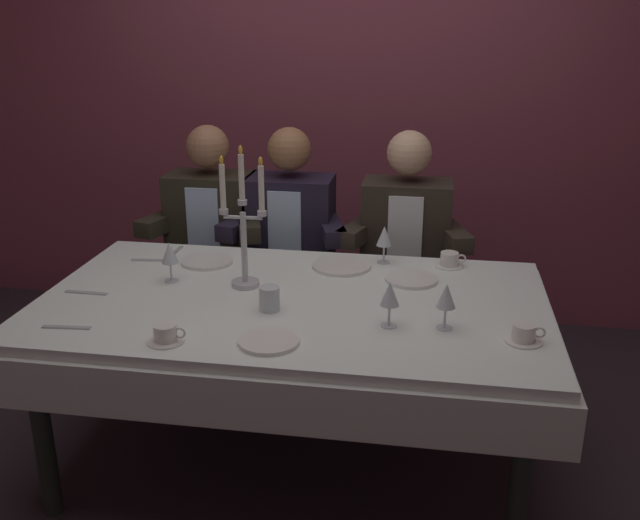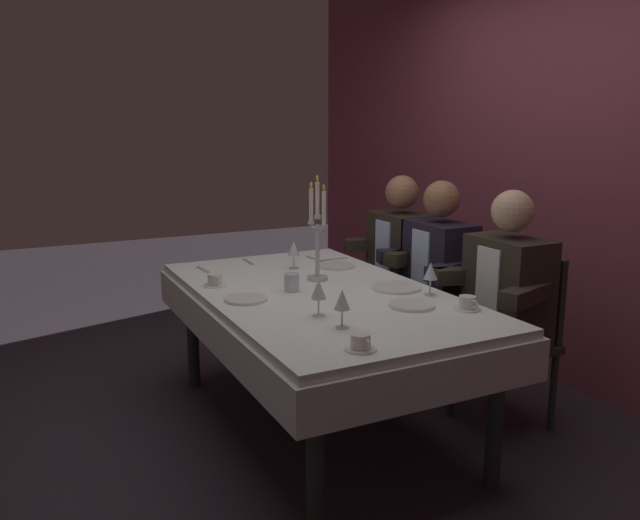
{
  "view_description": "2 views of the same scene",
  "coord_description": "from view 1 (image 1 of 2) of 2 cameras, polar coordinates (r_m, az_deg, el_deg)",
  "views": [
    {
      "loc": [
        0.51,
        -2.42,
        1.77
      ],
      "look_at": [
        0.11,
        -0.04,
        0.91
      ],
      "focal_mm": 39.87,
      "sensor_mm": 36.0,
      "label": 1
    },
    {
      "loc": [
        2.76,
        -1.38,
        1.56
      ],
      "look_at": [
        0.09,
        -0.04,
        0.92
      ],
      "focal_mm": 35.87,
      "sensor_mm": 36.0,
      "label": 2
    }
  ],
  "objects": [
    {
      "name": "wine_glass_1",
      "position": [
        2.42,
        5.62,
        -2.84
      ],
      "size": [
        0.07,
        0.07,
        0.16
      ],
      "color": "silver",
      "rests_on": "dining_table"
    },
    {
      "name": "wine_glass_0",
      "position": [
        2.86,
        -11.98,
        0.46
      ],
      "size": [
        0.07,
        0.07,
        0.16
      ],
      "color": "silver",
      "rests_on": "dining_table"
    },
    {
      "name": "dinner_plate_0",
      "position": [
        2.87,
        7.34,
        -1.53
      ],
      "size": [
        0.21,
        0.21,
        0.01
      ],
      "primitive_type": "cylinder",
      "color": "white",
      "rests_on": "dining_table"
    },
    {
      "name": "dinner_plate_1",
      "position": [
        3.08,
        -9.05,
        -0.09
      ],
      "size": [
        0.22,
        0.22,
        0.01
      ],
      "primitive_type": "cylinder",
      "color": "white",
      "rests_on": "dining_table"
    },
    {
      "name": "candelabra",
      "position": [
        2.74,
        -6.16,
        2.3
      ],
      "size": [
        0.19,
        0.11,
        0.56
      ],
      "color": "silver",
      "rests_on": "dining_table"
    },
    {
      "name": "dinner_plate_3",
      "position": [
        2.34,
        -4.25,
        -6.51
      ],
      "size": [
        0.2,
        0.2,
        0.01
      ],
      "primitive_type": "cylinder",
      "color": "white",
      "rests_on": "dining_table"
    },
    {
      "name": "water_tumbler_0",
      "position": [
        2.57,
        -4.07,
        -3.11
      ],
      "size": [
        0.07,
        0.07,
        0.09
      ],
      "primitive_type": "cylinder",
      "color": "silver",
      "rests_on": "dining_table"
    },
    {
      "name": "wine_glass_2",
      "position": [
        3.02,
        5.18,
        1.83
      ],
      "size": [
        0.07,
        0.07,
        0.16
      ],
      "color": "silver",
      "rests_on": "dining_table"
    },
    {
      "name": "coffee_cup_1",
      "position": [
        3.05,
        10.36,
        -0.02
      ],
      "size": [
        0.13,
        0.12,
        0.06
      ],
      "color": "white",
      "rests_on": "dining_table"
    },
    {
      "name": "dining_table",
      "position": [
        2.73,
        -2.2,
        -5.38
      ],
      "size": [
        1.94,
        1.14,
        0.74
      ],
      "color": "white",
      "rests_on": "ground_plane"
    },
    {
      "name": "seated_diner_1",
      "position": [
        3.54,
        -2.38,
        2.52
      ],
      "size": [
        0.63,
        0.48,
        1.24
      ],
      "color": "#282F2C",
      "rests_on": "ground_plane"
    },
    {
      "name": "fork_2",
      "position": [
        3.23,
        -11.57,
        0.6
      ],
      "size": [
        0.02,
        0.17,
        0.01
      ],
      "primitive_type": "cube",
      "rotation": [
        0.0,
        0.0,
        1.57
      ],
      "color": "#B7B7BC",
      "rests_on": "dining_table"
    },
    {
      "name": "ground_plane",
      "position": [
        3.04,
        -2.04,
        -16.04
      ],
      "size": [
        12.0,
        12.0,
        0.0
      ],
      "primitive_type": "plane",
      "color": "#312730"
    },
    {
      "name": "coffee_cup_2",
      "position": [
        2.38,
        -12.26,
        -5.86
      ],
      "size": [
        0.13,
        0.12,
        0.06
      ],
      "color": "white",
      "rests_on": "dining_table"
    },
    {
      "name": "coffee_cup_0",
      "position": [
        2.43,
        16.06,
        -5.74
      ],
      "size": [
        0.13,
        0.12,
        0.06
      ],
      "color": "white",
      "rests_on": "dining_table"
    },
    {
      "name": "seated_diner_0",
      "position": [
        3.64,
        -8.64,
        2.8
      ],
      "size": [
        0.63,
        0.48,
        1.24
      ],
      "color": "#282F2C",
      "rests_on": "ground_plane"
    },
    {
      "name": "seated_diner_2",
      "position": [
        3.47,
        6.91,
        2.05
      ],
      "size": [
        0.63,
        0.48,
        1.24
      ],
      "color": "#282F2C",
      "rests_on": "ground_plane"
    },
    {
      "name": "fork_3",
      "position": [
        2.58,
        -19.67,
        -5.11
      ],
      "size": [
        0.17,
        0.03,
        0.01
      ],
      "primitive_type": "cube",
      "rotation": [
        0.0,
        0.0,
        0.09
      ],
      "color": "#B7B7BC",
      "rests_on": "dining_table"
    },
    {
      "name": "back_wall",
      "position": [
        4.13,
        2.38,
        13.72
      ],
      "size": [
        6.0,
        0.12,
        2.7
      ],
      "primitive_type": "cube",
      "color": "#873C4E",
      "rests_on": "ground_plane"
    },
    {
      "name": "knife_1",
      "position": [
        3.15,
        -13.27,
        -0.02
      ],
      "size": [
        0.19,
        0.04,
        0.01
      ],
      "primitive_type": "cube",
      "rotation": [
        0.0,
        0.0,
        0.11
      ],
      "color": "#B7B7BC",
      "rests_on": "dining_table"
    },
    {
      "name": "wine_glass_3",
      "position": [
        2.43,
        10.09,
        -2.97
      ],
      "size": [
        0.07,
        0.07,
        0.16
      ],
      "color": "silver",
      "rests_on": "dining_table"
    },
    {
      "name": "spoon_0",
      "position": [
        2.87,
        -18.24,
        -2.51
      ],
      "size": [
        0.17,
        0.02,
        0.01
      ],
      "primitive_type": "cube",
      "rotation": [
        0.0,
        0.0,
        -0.02
      ],
      "color": "#B7B7BC",
      "rests_on": "dining_table"
    },
    {
      "name": "dinner_plate_2",
      "position": [
        2.99,
        1.74,
        -0.45
      ],
      "size": [
        0.25,
        0.25,
        0.01
      ],
      "primitive_type": "cylinder",
      "color": "white",
      "rests_on": "dining_table"
    }
  ]
}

